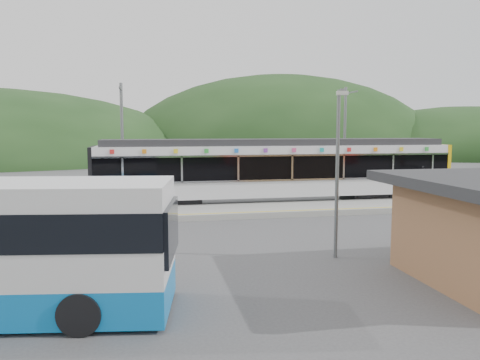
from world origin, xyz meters
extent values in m
plane|color=#4C4C4F|center=(0.00, 0.00, 0.00)|extent=(120.00, 120.00, 0.00)
ellipsoid|color=#1E3D19|center=(16.00, 54.00, 0.00)|extent=(52.00, 39.00, 26.00)
ellipsoid|color=#1E3D19|center=(45.00, 48.00, 0.00)|extent=(44.00, 33.00, 16.00)
cube|color=#9E9E99|center=(0.00, 3.30, 0.15)|extent=(26.00, 3.20, 0.30)
cube|color=yellow|center=(0.00, 2.00, 0.30)|extent=(26.00, 0.10, 0.01)
cube|color=black|center=(-4.32, 6.00, 0.30)|extent=(3.20, 2.20, 0.56)
cube|color=black|center=(7.68, 6.00, 0.30)|extent=(3.20, 2.20, 0.56)
cube|color=silver|center=(1.68, 6.00, 1.04)|extent=(20.00, 2.90, 0.92)
cube|color=black|center=(1.68, 6.00, 2.23)|extent=(20.00, 2.96, 1.45)
cube|color=silver|center=(1.68, 4.50, 1.55)|extent=(20.00, 0.05, 0.10)
cube|color=silver|center=(1.68, 4.50, 2.90)|extent=(20.00, 0.05, 0.10)
cube|color=silver|center=(1.68, 6.00, 3.17)|extent=(20.00, 2.90, 0.45)
cube|color=#2D2D30|center=(1.68, 6.00, 3.58)|extent=(19.40, 2.50, 0.36)
cube|color=yellow|center=(11.80, 6.00, 1.90)|extent=(0.24, 2.92, 3.00)
cube|color=black|center=(-8.42, 6.00, 1.90)|extent=(0.20, 2.92, 3.00)
cube|color=silver|center=(-6.82, 4.50, 2.23)|extent=(0.10, 0.05, 1.35)
cube|color=silver|center=(-3.82, 4.50, 2.23)|extent=(0.10, 0.05, 1.35)
cube|color=silver|center=(-0.82, 4.50, 2.23)|extent=(0.10, 0.05, 1.35)
cube|color=silver|center=(2.18, 4.50, 2.23)|extent=(0.10, 0.05, 1.35)
cube|color=silver|center=(5.18, 4.50, 2.23)|extent=(0.10, 0.05, 1.35)
cube|color=silver|center=(8.18, 4.50, 2.23)|extent=(0.10, 0.05, 1.35)
cube|color=silver|center=(10.68, 4.50, 2.23)|extent=(0.10, 0.05, 1.35)
cube|color=red|center=(-7.32, 4.51, 3.18)|extent=(0.22, 0.04, 0.22)
cube|color=orange|center=(-5.72, 4.51, 3.18)|extent=(0.22, 0.04, 0.22)
cube|color=yellow|center=(-4.12, 4.51, 3.18)|extent=(0.22, 0.04, 0.22)
cube|color=green|center=(-2.52, 4.51, 3.18)|extent=(0.22, 0.04, 0.22)
cube|color=blue|center=(-0.92, 4.51, 3.18)|extent=(0.22, 0.04, 0.22)
cube|color=purple|center=(0.68, 4.51, 3.18)|extent=(0.22, 0.04, 0.22)
cube|color=#E54C8C|center=(2.28, 4.51, 3.18)|extent=(0.22, 0.04, 0.22)
cube|color=#19A5A5|center=(3.88, 4.51, 3.18)|extent=(0.22, 0.04, 0.22)
cube|color=red|center=(5.48, 4.51, 3.18)|extent=(0.22, 0.04, 0.22)
cube|color=orange|center=(7.08, 4.51, 3.18)|extent=(0.22, 0.04, 0.22)
cube|color=yellow|center=(8.68, 4.51, 3.18)|extent=(0.22, 0.04, 0.22)
cube|color=green|center=(10.28, 4.51, 3.18)|extent=(0.22, 0.04, 0.22)
cylinder|color=slate|center=(-7.00, 8.60, 3.50)|extent=(0.18, 0.18, 7.00)
cube|color=slate|center=(-7.00, 7.80, 6.60)|extent=(0.08, 1.80, 0.08)
cylinder|color=slate|center=(7.00, 8.60, 3.50)|extent=(0.18, 0.18, 7.00)
cube|color=slate|center=(7.00, 7.80, 6.60)|extent=(0.08, 1.80, 0.08)
cylinder|color=black|center=(-6.84, -8.80, 0.47)|extent=(1.32, 2.83, 0.94)
cylinder|color=slate|center=(0.58, -5.43, 2.79)|extent=(0.12, 0.12, 5.58)
cube|color=slate|center=(0.58, -5.84, 5.49)|extent=(0.37, 0.93, 0.12)
cube|color=silver|center=(0.58, -6.26, 5.42)|extent=(0.39, 0.27, 0.12)
camera|label=1|loc=(-5.56, -19.88, 4.31)|focal=35.00mm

